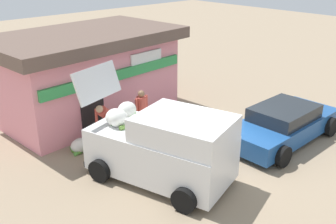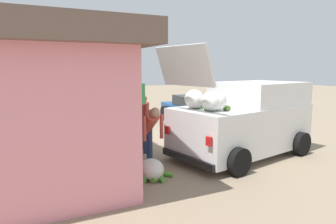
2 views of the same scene
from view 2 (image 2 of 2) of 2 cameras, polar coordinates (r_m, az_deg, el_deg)
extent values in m
plane|color=gray|center=(10.69, 5.77, -4.50)|extent=(60.00, 60.00, 0.00)
cube|color=pink|center=(7.89, -25.27, 0.31)|extent=(6.54, 3.95, 2.76)
cube|color=green|center=(8.04, -12.50, 5.00)|extent=(5.97, 0.56, 0.36)
cube|color=black|center=(7.06, -10.42, -3.00)|extent=(0.90, 0.13, 2.00)
cube|color=white|center=(9.38, -14.60, 7.07)|extent=(1.50, 0.17, 0.60)
cube|color=brown|center=(7.85, -26.01, 11.87)|extent=(7.24, 4.66, 0.42)
cube|color=white|center=(8.38, 13.85, -2.90)|extent=(2.88, 4.23, 1.19)
cube|color=white|center=(8.84, 17.05, 3.47)|extent=(2.40, 2.80, 0.62)
cube|color=black|center=(9.79, 20.99, 3.55)|extent=(1.56, 0.52, 0.47)
cube|color=white|center=(6.73, 3.02, 8.79)|extent=(1.73, 0.81, 0.90)
ellipsoid|color=silver|center=(7.13, 8.22, 2.04)|extent=(0.56, 0.47, 0.47)
ellipsoid|color=silver|center=(7.20, 9.18, 2.11)|extent=(0.57, 0.47, 0.47)
ellipsoid|color=silver|center=(7.53, 5.05, 2.48)|extent=(0.57, 0.48, 0.48)
cylinder|color=#519E30|center=(7.91, 6.57, 1.40)|extent=(0.14, 0.27, 0.11)
cylinder|color=#56A83E|center=(7.68, 5.70, 1.30)|extent=(0.31, 0.19, 0.14)
cylinder|color=olive|center=(7.34, 11.10, 0.80)|extent=(0.23, 0.14, 0.12)
cylinder|color=#518E44|center=(7.13, 7.97, 0.60)|extent=(0.29, 0.20, 0.11)
cube|color=black|center=(7.12, 3.55, -8.94)|extent=(1.74, 0.57, 0.16)
cube|color=red|center=(6.44, 7.81, -5.57)|extent=(0.15, 0.10, 0.20)
cube|color=red|center=(7.53, -0.13, -3.46)|extent=(0.15, 0.10, 0.20)
cylinder|color=black|center=(9.01, 24.11, -5.55)|extent=(0.39, 0.68, 0.64)
cylinder|color=black|center=(10.09, 13.99, -3.61)|extent=(0.39, 0.68, 0.64)
cylinder|color=black|center=(6.88, 13.37, -9.22)|extent=(0.39, 0.68, 0.64)
cylinder|color=black|center=(8.26, 2.42, -6.03)|extent=(0.39, 0.68, 0.64)
cube|color=#1E4C8C|center=(12.78, 5.86, -0.22)|extent=(4.46, 1.81, 0.59)
cube|color=#1E2328|center=(12.71, 5.90, 2.05)|extent=(2.15, 1.59, 0.43)
cylinder|color=black|center=(14.57, 6.48, 0.24)|extent=(0.65, 0.22, 0.65)
cylinder|color=black|center=(13.78, -0.61, -0.17)|extent=(0.65, 0.22, 0.65)
cylinder|color=black|center=(12.02, 13.27, -1.67)|extent=(0.65, 0.22, 0.65)
cylinder|color=black|center=(11.04, 5.02, -2.35)|extent=(0.65, 0.22, 0.65)
cylinder|color=navy|center=(8.44, -4.23, -5.08)|extent=(0.15, 0.15, 0.83)
cylinder|color=navy|center=(8.74, -5.14, -4.62)|extent=(0.15, 0.15, 0.83)
cylinder|color=#CC4C3F|center=(8.45, -4.75, -0.17)|extent=(0.38, 0.38, 0.59)
sphere|color=#8C6647|center=(8.40, -4.78, 2.57)|extent=(0.22, 0.22, 0.22)
cylinder|color=#CC4C3F|center=(8.23, -4.09, -0.29)|extent=(0.09, 0.09, 0.56)
cylinder|color=#CC4C3F|center=(8.67, -5.38, 0.14)|extent=(0.09, 0.09, 0.56)
cylinder|color=navy|center=(7.66, -3.55, -6.33)|extent=(0.15, 0.15, 0.87)
cylinder|color=navy|center=(7.49, -5.79, -6.69)|extent=(0.15, 0.15, 0.87)
cylinder|color=#CC4C3F|center=(7.24, -3.81, -2.01)|extent=(0.74, 0.49, 0.66)
sphere|color=tan|center=(6.93, -2.50, -0.09)|extent=(0.23, 0.23, 0.23)
cylinder|color=#CC4C3F|center=(7.19, -1.23, -2.76)|extent=(0.09, 0.09, 0.58)
cylinder|color=#CC4C3F|center=(6.95, -4.54, -3.19)|extent=(0.09, 0.09, 0.58)
ellipsoid|color=silver|center=(6.57, -3.09, -10.81)|extent=(0.70, 0.56, 0.44)
cylinder|color=#61A044|center=(6.45, -5.34, -12.55)|extent=(0.30, 0.25, 0.15)
cylinder|color=#65B241|center=(6.74, -4.58, -11.62)|extent=(0.30, 0.19, 0.15)
cylinder|color=#55A133|center=(6.75, -0.29, -11.77)|extent=(0.29, 0.29, 0.10)
cylinder|color=#61943C|center=(6.46, -2.22, -12.50)|extent=(0.26, 0.33, 0.15)
cylinder|color=#539E3E|center=(6.48, -1.37, -12.60)|extent=(0.27, 0.15, 0.11)
cylinder|color=#BF3F33|center=(10.80, -9.90, -3.46)|extent=(0.27, 0.27, 0.36)
camera|label=1|loc=(12.21, 68.57, 19.54)|focal=41.29mm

